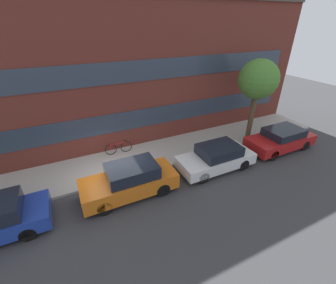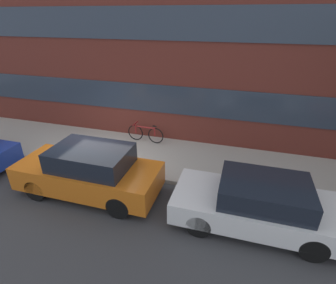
{
  "view_description": "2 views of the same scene",
  "coord_description": "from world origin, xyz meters",
  "px_view_note": "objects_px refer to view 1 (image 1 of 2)",
  "views": [
    {
      "loc": [
        -1.43,
        -8.75,
        6.87
      ],
      "look_at": [
        2.92,
        0.3,
        1.38
      ],
      "focal_mm": 24.0,
      "sensor_mm": 36.0,
      "label": 1
    },
    {
      "loc": [
        4.4,
        -6.49,
        4.77
      ],
      "look_at": [
        2.35,
        0.4,
        1.25
      ],
      "focal_mm": 28.0,
      "sensor_mm": 36.0,
      "label": 2
    }
  ],
  "objects_px": {
    "parked_car_white": "(216,157)",
    "street_tree": "(258,80)",
    "parked_car_red": "(281,139)",
    "bicycle": "(119,147)",
    "parked_car_orange": "(130,180)"
  },
  "relations": [
    {
      "from": "parked_car_white",
      "to": "street_tree",
      "type": "height_order",
      "value": "street_tree"
    },
    {
      "from": "parked_car_white",
      "to": "street_tree",
      "type": "relative_size",
      "value": 0.81
    },
    {
      "from": "street_tree",
      "to": "parked_car_orange",
      "type": "bearing_deg",
      "value": -168.21
    },
    {
      "from": "bicycle",
      "to": "street_tree",
      "type": "xyz_separation_m",
      "value": [
        8.06,
        -1.69,
        3.32
      ]
    },
    {
      "from": "parked_car_red",
      "to": "street_tree",
      "type": "height_order",
      "value": "street_tree"
    },
    {
      "from": "parked_car_white",
      "to": "bicycle",
      "type": "relative_size",
      "value": 2.58
    },
    {
      "from": "bicycle",
      "to": "parked_car_red",
      "type": "bearing_deg",
      "value": 162.23
    },
    {
      "from": "parked_car_orange",
      "to": "bicycle",
      "type": "height_order",
      "value": "parked_car_orange"
    },
    {
      "from": "parked_car_red",
      "to": "street_tree",
      "type": "distance_m",
      "value": 3.72
    },
    {
      "from": "parked_car_red",
      "to": "bicycle",
      "type": "bearing_deg",
      "value": -21.24
    },
    {
      "from": "parked_car_white",
      "to": "street_tree",
      "type": "bearing_deg",
      "value": -155.35
    },
    {
      "from": "parked_car_orange",
      "to": "bicycle",
      "type": "distance_m",
      "value": 3.48
    },
    {
      "from": "parked_car_red",
      "to": "street_tree",
      "type": "relative_size",
      "value": 0.85
    },
    {
      "from": "parked_car_white",
      "to": "bicycle",
      "type": "distance_m",
      "value": 5.46
    },
    {
      "from": "parked_car_red",
      "to": "bicycle",
      "type": "distance_m",
      "value": 9.53
    }
  ]
}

